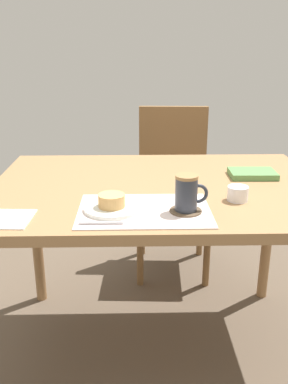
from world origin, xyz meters
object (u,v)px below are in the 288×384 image
Objects in this scene: wooden_chair at (173,183)px; coffee_mug at (187,193)px; pastry at (112,201)px; pastry_plate at (112,208)px; dining_table at (158,203)px; small_book at (252,174)px; sugar_bowl at (238,194)px.

wooden_chair is 1.08m from coffee_mug.
pastry is (-0.29, -1.02, 0.28)m from wooden_chair.
pastry_plate is 2.11× the size of pastry.
pastry_plate is 0.24m from coffee_mug.
dining_table is at bearing 83.12° from wooden_chair.
small_book is at bearing 32.97° from pastry.
sugar_bowl is at bearing -113.63° from small_book.
sugar_bowl is 0.29m from small_book.
coffee_mug is 0.64× the size of small_book.
wooden_chair reaches higher than sugar_bowl.
coffee_mug reaches higher than small_book.
sugar_bowl is at bearing 29.30° from coffee_mug.
sugar_bowl reaches higher than dining_table.
small_book is (0.31, 0.37, -0.05)m from coffee_mug.
dining_table is 6.94× the size of small_book.
coffee_mug is (-0.05, -1.03, 0.31)m from wooden_chair.
wooden_chair is 12.99× the size of sugar_bowl.
small_book is (0.25, -0.66, 0.26)m from wooden_chair.
wooden_chair is at bearing 74.12° from pastry_plate.
coffee_mug is at bearing -74.99° from dining_table.
pastry_plate is 0.99× the size of small_book.
pastry_plate is at bearing 76.89° from wooden_chair.
coffee_mug is at bearing -4.17° from pastry.
dining_table is at bearing 146.04° from sugar_bowl.
wooden_chair is 5.10× the size of pastry_plate.
sugar_bowl is at bearing 100.82° from wooden_chair.
pastry_plate is at bearing 0.00° from pastry.
wooden_chair is at bearing 98.05° from sugar_bowl.
wooden_chair is at bearing 111.82° from small_book.
small_book is (0.12, 0.26, -0.01)m from sugar_bowl.
pastry_plate is at bearing -121.58° from dining_table.
coffee_mug is at bearing 89.81° from wooden_chair.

